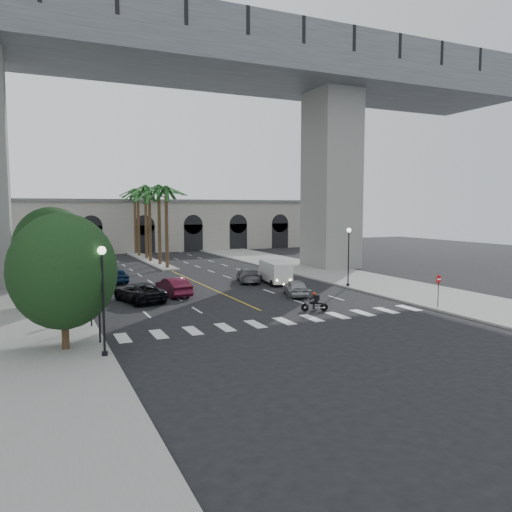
{
  "coord_description": "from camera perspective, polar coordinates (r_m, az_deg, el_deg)",
  "views": [
    {
      "loc": [
        -14.35,
        -28.93,
        7.11
      ],
      "look_at": [
        1.43,
        6.0,
        3.41
      ],
      "focal_mm": 35.0,
      "sensor_mm": 36.0,
      "label": 1
    }
  ],
  "objects": [
    {
      "name": "do_not_enter_sign",
      "position": [
        37.49,
        20.13,
        -3.06
      ],
      "size": [
        0.58,
        0.13,
        2.4
      ],
      "rotation": [
        0.0,
        0.0,
        0.18
      ],
      "color": "black",
      "rests_on": "ground"
    },
    {
      "name": "palm_d",
      "position": [
        70.48,
        -12.54,
        7.44
      ],
      "size": [
        3.2,
        3.2,
        10.9
      ],
      "color": "#47331E",
      "rests_on": "ground"
    },
    {
      "name": "median",
      "position": [
        68.81,
        -12.15,
        -0.46
      ],
      "size": [
        2.0,
        24.0,
        0.2
      ],
      "primitive_type": "cube",
      "color": "gray",
      "rests_on": "ground"
    },
    {
      "name": "street_tree_near",
      "position": [
        26.15,
        -21.18,
        -1.64
      ],
      "size": [
        5.2,
        5.2,
        6.89
      ],
      "color": "#382616",
      "rests_on": "ground"
    },
    {
      "name": "lamp_post_right",
      "position": [
        45.19,
        10.53,
        0.48
      ],
      "size": [
        0.4,
        0.4,
        5.35
      ],
      "color": "black",
      "rests_on": "ground"
    },
    {
      "name": "traffic_signal_far",
      "position": [
        30.93,
        -18.41,
        -3.33
      ],
      "size": [
        0.25,
        0.18,
        3.65
      ],
      "color": "black",
      "rests_on": "ground"
    },
    {
      "name": "lamp_post_left_far",
      "position": [
        45.19,
        -20.48,
        0.22
      ],
      "size": [
        0.4,
        0.4,
        5.35
      ],
      "color": "black",
      "rests_on": "ground"
    },
    {
      "name": "car_c",
      "position": [
        38.98,
        -13.22,
        -4.05
      ],
      "size": [
        3.6,
        5.7,
        1.47
      ],
      "primitive_type": "imported",
      "rotation": [
        0.0,
        0.0,
        3.38
      ],
      "color": "black",
      "rests_on": "ground"
    },
    {
      "name": "car_a",
      "position": [
        40.57,
        4.55,
        -3.63
      ],
      "size": [
        2.76,
        4.28,
        1.36
      ],
      "primitive_type": "imported",
      "rotation": [
        0.0,
        0.0,
        2.83
      ],
      "color": "#98989C",
      "rests_on": "ground"
    },
    {
      "name": "street_tree_far",
      "position": [
        51.05,
        -22.76,
        1.48
      ],
      "size": [
        5.04,
        5.04,
        6.68
      ],
      "color": "#382616",
      "rests_on": "ground"
    },
    {
      "name": "lamp_post_left_near",
      "position": [
        24.42,
        -17.09,
        -3.9
      ],
      "size": [
        0.4,
        0.4,
        5.35
      ],
      "color": "black",
      "rests_on": "ground"
    },
    {
      "name": "ground",
      "position": [
        33.07,
        2.04,
        -6.91
      ],
      "size": [
        140.0,
        140.0,
        0.0
      ],
      "primitive_type": "plane",
      "color": "black",
      "rests_on": "ground"
    },
    {
      "name": "pedestrian_a",
      "position": [
        33.14,
        -19.64,
        -5.31
      ],
      "size": [
        0.76,
        0.58,
        1.85
      ],
      "primitive_type": "imported",
      "rotation": [
        0.0,
        0.0,
        0.22
      ],
      "color": "black",
      "rests_on": "sidewalk_left"
    },
    {
      "name": "palm_a",
      "position": [
        58.74,
        -10.25,
        7.36
      ],
      "size": [
        3.2,
        3.2,
        10.3
      ],
      "color": "#47331E",
      "rests_on": "ground"
    },
    {
      "name": "pier_building",
      "position": [
        85.19,
        -14.63,
        3.42
      ],
      "size": [
        71.0,
        10.5,
        8.5
      ],
      "color": "#B8B0A5",
      "rests_on": "ground"
    },
    {
      "name": "traffic_signal_near",
      "position": [
        27.0,
        -17.52,
        -4.56
      ],
      "size": [
        0.25,
        0.18,
        3.65
      ],
      "color": "black",
      "rests_on": "ground"
    },
    {
      "name": "motorcycle_rider",
      "position": [
        34.77,
        6.8,
        -5.3
      ],
      "size": [
        1.77,
        0.8,
        1.35
      ],
      "rotation": [
        0.0,
        0.0,
        -0.38
      ],
      "color": "black",
      "rests_on": "ground"
    },
    {
      "name": "car_b",
      "position": [
        41.04,
        -9.42,
        -3.47
      ],
      "size": [
        2.06,
        4.72,
        1.51
      ],
      "primitive_type": "imported",
      "rotation": [
        0.0,
        0.0,
        3.25
      ],
      "color": "#4C0F20",
      "rests_on": "ground"
    },
    {
      "name": "sidewalk_left",
      "position": [
        44.49,
        -24.89,
        -4.1
      ],
      "size": [
        8.0,
        100.0,
        0.15
      ],
      "primitive_type": "cube",
      "color": "gray",
      "rests_on": "ground"
    },
    {
      "name": "cargo_van",
      "position": [
        46.85,
        2.24,
        -1.8
      ],
      "size": [
        2.55,
        5.07,
        2.07
      ],
      "rotation": [
        0.0,
        0.0,
        -0.15
      ],
      "color": "silver",
      "rests_on": "ground"
    },
    {
      "name": "car_e",
      "position": [
        49.27,
        -15.75,
        -2.13
      ],
      "size": [
        2.13,
        4.46,
        1.47
      ],
      "primitive_type": "imported",
      "rotation": [
        0.0,
        0.0,
        3.24
      ],
      "color": "#0D1F3D",
      "rests_on": "ground"
    },
    {
      "name": "sidewalk_right",
      "position": [
        53.3,
        9.36,
        -2.15
      ],
      "size": [
        8.0,
        100.0,
        0.15
      ],
      "primitive_type": "cube",
      "color": "gray",
      "rests_on": "ground"
    },
    {
      "name": "bridge",
      "position": [
        55.13,
        -5.21,
        17.42
      ],
      "size": [
        75.0,
        13.0,
        26.0
      ],
      "color": "gray",
      "rests_on": "ground"
    },
    {
      "name": "palm_c",
      "position": [
        66.48,
        -12.11,
        6.94
      ],
      "size": [
        3.2,
        3.2,
        10.1
      ],
      "color": "#47331E",
      "rests_on": "ground"
    },
    {
      "name": "street_tree_mid",
      "position": [
        39.06,
        -22.27,
        0.84
      ],
      "size": [
        5.44,
        5.44,
        7.21
      ],
      "color": "#382616",
      "rests_on": "ground"
    },
    {
      "name": "palm_b",
      "position": [
        62.66,
        -11.06,
        7.48
      ],
      "size": [
        3.2,
        3.2,
        10.6
      ],
      "color": "#47331E",
      "rests_on": "ground"
    },
    {
      "name": "palm_e",
      "position": [
        74.34,
        -13.36,
        6.97
      ],
      "size": [
        3.2,
        3.2,
        10.4
      ],
      "color": "#47331E",
      "rests_on": "ground"
    },
    {
      "name": "palm_f",
      "position": [
        78.33,
        -13.71,
        7.08
      ],
      "size": [
        3.2,
        3.2,
        10.7
      ],
      "color": "#47331E",
      "rests_on": "ground"
    },
    {
      "name": "car_d",
      "position": [
        47.92,
        -0.89,
        -2.18
      ],
      "size": [
        3.23,
        5.15,
        1.39
      ],
      "primitive_type": "imported",
      "rotation": [
        0.0,
        0.0,
        2.85
      ],
      "color": "slate",
      "rests_on": "ground"
    }
  ]
}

